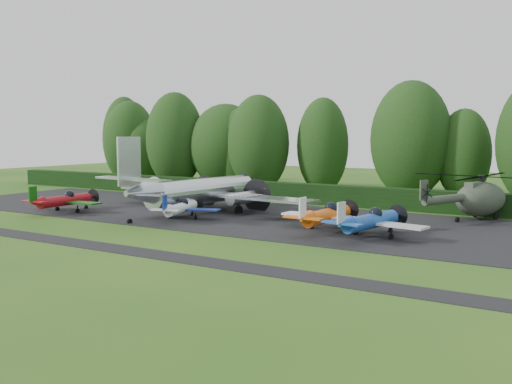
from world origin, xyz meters
The scene contains 20 objects.
ground centered at (0.00, 0.00, 0.00)m, with size 160.00×160.00×0.00m, color #255618.
apron centered at (0.00, 10.00, 0.00)m, with size 70.00×18.00×0.01m, color black.
taxiway_verge centered at (0.00, -6.00, 0.00)m, with size 70.00×2.00×0.00m, color black.
hedgerow centered at (0.00, 21.00, 0.00)m, with size 90.00×1.60×2.00m, color black.
transport_plane centered at (-6.80, 9.72, 1.98)m, with size 22.14×16.98×7.10m.
light_plane_red centered at (-17.24, 3.40, 1.11)m, with size 6.97×7.32×2.68m.
light_plane_white centered at (-5.54, 5.49, 1.00)m, with size 6.26×6.58×2.41m.
light_plane_orange centered at (7.10, 6.53, 1.21)m, with size 7.54×7.93×2.90m.
light_plane_blue centered at (10.69, 5.74, 1.19)m, with size 7.41×7.80×2.85m.
helicopter centered at (15.44, 18.42, 1.98)m, with size 11.42×13.37×3.68m.
tree_0 centered at (5.76, 31.13, 6.42)m, with size 8.69×8.69×12.86m.
tree_1 centered at (-15.37, 29.36, 5.10)m, with size 6.04×6.04×10.23m.
tree_2 centered at (-36.96, 31.16, 6.24)m, with size 6.42×6.42×12.51m.
tree_3 centered at (-24.52, 27.74, 6.25)m, with size 7.63×7.63×12.51m.
tree_6 centered at (-11.77, 27.98, 5.87)m, with size 7.42×7.42×11.76m.
tree_7 centered at (11.06, 32.66, 4.87)m, with size 5.74×5.74×9.76m.
tree_8 centered at (-4.59, 30.79, 5.65)m, with size 6.10×6.10×11.33m.
tree_9 centered at (-31.80, 29.59, 4.62)m, with size 7.35×7.35×9.25m.
tree_10 centered at (-33.84, 29.04, 5.85)m, with size 7.47×7.47×11.73m.
tree_11 centered at (-18.01, 30.13, 5.46)m, with size 9.53×9.53×10.93m.
Camera 1 is at (24.05, -30.93, 7.09)m, focal length 40.00 mm.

